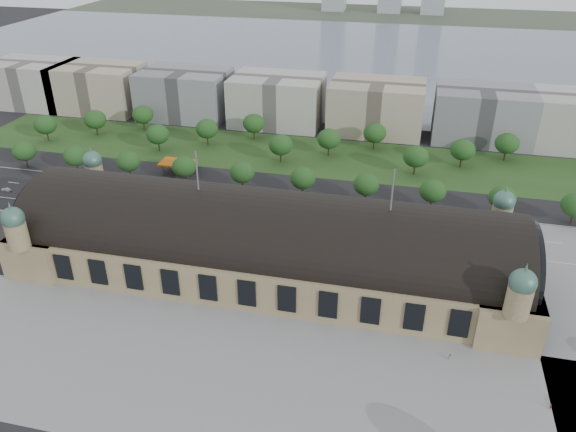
% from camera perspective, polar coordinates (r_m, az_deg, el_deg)
% --- Properties ---
extents(ground, '(900.00, 900.00, 0.00)m').
position_cam_1_polar(ground, '(171.38, -2.16, -5.68)').
color(ground, black).
rests_on(ground, ground).
extents(station, '(150.00, 48.40, 44.30)m').
position_cam_1_polar(station, '(165.81, -2.22, -2.75)').
color(station, tan).
rests_on(station, ground).
extents(plaza_south, '(190.00, 48.00, 0.12)m').
position_cam_1_polar(plaza_south, '(136.55, -2.93, -16.42)').
color(plaza_south, gray).
rests_on(plaza_south, ground).
extents(road_slab, '(260.00, 26.00, 0.10)m').
position_cam_1_polar(road_slab, '(207.63, -4.77, 0.81)').
color(road_slab, black).
rests_on(road_slab, ground).
extents(grass_belt, '(300.00, 45.00, 0.10)m').
position_cam_1_polar(grass_belt, '(254.46, 0.02, 6.33)').
color(grass_belt, '#28451B').
rests_on(grass_belt, ground).
extents(petrol_station, '(14.00, 13.00, 5.05)m').
position_cam_1_polar(petrol_station, '(240.66, -10.60, 5.23)').
color(petrol_station, '#C35A0B').
rests_on(petrol_station, ground).
extents(lake, '(700.00, 320.00, 0.08)m').
position_cam_1_polar(lake, '(446.55, 8.20, 15.86)').
color(lake, slate).
rests_on(lake, ground).
extents(far_shore, '(700.00, 120.00, 0.14)m').
position_cam_1_polar(far_shore, '(642.75, 10.15, 19.58)').
color(far_shore, '#44513D').
rests_on(far_shore, ground).
extents(office_0, '(45.00, 32.00, 24.00)m').
position_cam_1_polar(office_0, '(350.85, -24.42, 12.20)').
color(office_0, '#B6B3AD').
rests_on(office_0, ground).
extents(office_1, '(45.00, 32.00, 24.00)m').
position_cam_1_polar(office_1, '(328.67, -18.67, 12.26)').
color(office_1, '#B5A58E').
rests_on(office_1, ground).
extents(office_2, '(45.00, 32.00, 24.00)m').
position_cam_1_polar(office_2, '(306.08, -10.42, 12.13)').
color(office_2, gray).
rests_on(office_2, ground).
extents(office_3, '(45.00, 32.00, 24.00)m').
position_cam_1_polar(office_3, '(290.42, -1.09, 11.70)').
color(office_3, '#B6B3AD').
rests_on(office_3, ground).
extents(office_4, '(45.00, 32.00, 24.00)m').
position_cam_1_polar(office_4, '(282.85, 8.96, 10.89)').
color(office_4, '#B5A58E').
rests_on(office_4, ground).
extents(office_5, '(45.00, 32.00, 24.00)m').
position_cam_1_polar(office_5, '(284.02, 19.18, 9.73)').
color(office_5, gray).
rests_on(office_5, ground).
extents(tree_row_0, '(9.60, 9.60, 11.52)m').
position_cam_1_polar(tree_row_0, '(262.42, -25.23, 5.98)').
color(tree_row_0, '#2D2116').
rests_on(tree_row_0, ground).
extents(tree_row_1, '(9.60, 9.60, 11.52)m').
position_cam_1_polar(tree_row_1, '(248.67, -20.80, 5.71)').
color(tree_row_1, '#2D2116').
rests_on(tree_row_1, ground).
extents(tree_row_2, '(9.60, 9.60, 11.52)m').
position_cam_1_polar(tree_row_2, '(236.57, -15.89, 5.36)').
color(tree_row_2, '#2D2116').
rests_on(tree_row_2, ground).
extents(tree_row_3, '(9.60, 9.60, 11.52)m').
position_cam_1_polar(tree_row_3, '(226.36, -10.51, 4.94)').
color(tree_row_3, '#2D2116').
rests_on(tree_row_3, ground).
extents(tree_row_4, '(9.60, 9.60, 11.52)m').
position_cam_1_polar(tree_row_4, '(218.33, -4.68, 4.44)').
color(tree_row_4, '#2D2116').
rests_on(tree_row_4, ground).
extents(tree_row_5, '(9.60, 9.60, 11.52)m').
position_cam_1_polar(tree_row_5, '(212.72, 1.52, 3.85)').
color(tree_row_5, '#2D2116').
rests_on(tree_row_5, ground).
extents(tree_row_6, '(9.60, 9.60, 11.52)m').
position_cam_1_polar(tree_row_6, '(209.72, 7.96, 3.19)').
color(tree_row_6, '#2D2116').
rests_on(tree_row_6, ground).
extents(tree_row_7, '(9.60, 9.60, 11.52)m').
position_cam_1_polar(tree_row_7, '(209.45, 14.49, 2.48)').
color(tree_row_7, '#2D2116').
rests_on(tree_row_7, ground).
extents(tree_row_8, '(9.60, 9.60, 11.52)m').
position_cam_1_polar(tree_row_8, '(211.91, 20.95, 1.74)').
color(tree_row_8, '#2D2116').
rests_on(tree_row_8, ground).
extents(tree_row_9, '(9.60, 9.60, 11.52)m').
position_cam_1_polar(tree_row_9, '(217.01, 27.18, 1.01)').
color(tree_row_9, '#2D2116').
rests_on(tree_row_9, ground).
extents(tree_belt_0, '(10.40, 10.40, 12.48)m').
position_cam_1_polar(tree_belt_0, '(290.31, -23.43, 8.51)').
color(tree_belt_0, '#2D2116').
rests_on(tree_belt_0, ground).
extents(tree_belt_1, '(10.40, 10.40, 12.48)m').
position_cam_1_polar(tree_belt_1, '(289.22, -19.00, 9.25)').
color(tree_belt_1, '#2D2116').
rests_on(tree_belt_1, ground).
extents(tree_belt_2, '(10.40, 10.40, 12.48)m').
position_cam_1_polar(tree_belt_2, '(289.88, -14.54, 9.94)').
color(tree_belt_2, '#2D2116').
rests_on(tree_belt_2, ground).
extents(tree_belt_3, '(10.40, 10.40, 12.48)m').
position_cam_1_polar(tree_belt_3, '(261.41, -13.10, 8.08)').
color(tree_belt_3, '#2D2116').
rests_on(tree_belt_3, ground).
extents(tree_belt_4, '(10.40, 10.40, 12.48)m').
position_cam_1_polar(tree_belt_4, '(264.32, -8.24, 8.77)').
color(tree_belt_4, '#2D2116').
rests_on(tree_belt_4, ground).
extents(tree_belt_5, '(10.40, 10.40, 12.48)m').
position_cam_1_polar(tree_belt_5, '(269.10, -3.50, 9.37)').
color(tree_belt_5, '#2D2116').
rests_on(tree_belt_5, ground).
extents(tree_belt_6, '(10.40, 10.40, 12.48)m').
position_cam_1_polar(tree_belt_6, '(242.66, -0.75, 7.23)').
color(tree_belt_6, '#2D2116').
rests_on(tree_belt_6, ground).
extents(tree_belt_7, '(10.40, 10.40, 12.48)m').
position_cam_1_polar(tree_belt_7, '(250.17, 4.18, 7.83)').
color(tree_belt_7, '#2D2116').
rests_on(tree_belt_7, ground).
extents(tree_belt_8, '(10.40, 10.40, 12.48)m').
position_cam_1_polar(tree_belt_8, '(259.41, 8.81, 8.34)').
color(tree_belt_8, '#2D2116').
rests_on(tree_belt_8, ground).
extents(tree_belt_9, '(10.40, 10.40, 12.48)m').
position_cam_1_polar(tree_belt_9, '(236.49, 12.86, 5.91)').
color(tree_belt_9, '#2D2116').
rests_on(tree_belt_9, ground).
extents(tree_belt_10, '(10.40, 10.40, 12.48)m').
position_cam_1_polar(tree_belt_10, '(248.59, 17.33, 6.44)').
color(tree_belt_10, '#2D2116').
rests_on(tree_belt_10, ground).
extents(tree_belt_11, '(10.40, 10.40, 12.48)m').
position_cam_1_polar(tree_belt_11, '(262.05, 21.37, 6.88)').
color(tree_belt_11, '#2D2116').
rests_on(tree_belt_11, ground).
extents(traffic_car_0, '(4.23, 2.08, 1.39)m').
position_cam_1_polar(traffic_car_0, '(245.52, -26.71, 2.43)').
color(traffic_car_0, silver).
rests_on(traffic_car_0, ground).
extents(traffic_car_1, '(4.25, 1.64, 1.38)m').
position_cam_1_polar(traffic_car_1, '(235.64, -20.02, 2.80)').
color(traffic_car_1, gray).
rests_on(traffic_car_1, ground).
extents(traffic_car_2, '(5.99, 3.34, 1.58)m').
position_cam_1_polar(traffic_car_2, '(216.81, -13.08, 1.62)').
color(traffic_car_2, black).
rests_on(traffic_car_2, ground).
extents(traffic_car_3, '(5.62, 2.63, 1.59)m').
position_cam_1_polar(traffic_car_3, '(209.69, -6.83, 1.24)').
color(traffic_car_3, maroon).
rests_on(traffic_car_3, ground).
extents(traffic_car_4, '(4.44, 2.03, 1.48)m').
position_cam_1_polar(traffic_car_4, '(203.86, -0.11, 0.59)').
color(traffic_car_4, '#161A3E').
rests_on(traffic_car_4, ground).
extents(traffic_car_5, '(4.41, 1.62, 1.44)m').
position_cam_1_polar(traffic_car_5, '(208.51, 8.33, 0.94)').
color(traffic_car_5, slate).
rests_on(traffic_car_5, ground).
extents(parked_car_0, '(5.05, 3.30, 1.57)m').
position_cam_1_polar(parked_car_0, '(212.01, -17.43, 0.35)').
color(parked_car_0, black).
rests_on(parked_car_0, ground).
extents(parked_car_1, '(5.45, 4.51, 1.38)m').
position_cam_1_polar(parked_car_1, '(210.71, -17.65, 0.11)').
color(parked_car_1, maroon).
rests_on(parked_car_1, ground).
extents(parked_car_2, '(5.58, 3.76, 1.50)m').
position_cam_1_polar(parked_car_2, '(214.17, -19.28, 0.32)').
color(parked_car_2, '#1A1947').
rests_on(parked_car_2, ground).
extents(parked_car_3, '(4.38, 4.06, 1.45)m').
position_cam_1_polar(parked_car_3, '(202.33, -13.09, -0.45)').
color(parked_car_3, slate).
rests_on(parked_car_3, ground).
extents(parked_car_4, '(4.12, 2.61, 1.28)m').
position_cam_1_polar(parked_car_4, '(201.88, -12.38, -0.47)').
color(parked_car_4, white).
rests_on(parked_car_4, ground).
extents(parked_car_5, '(5.16, 4.18, 1.31)m').
position_cam_1_polar(parked_car_5, '(201.53, -10.98, -0.36)').
color(parked_car_5, gray).
rests_on(parked_car_5, ground).
extents(parked_car_6, '(5.11, 4.22, 1.39)m').
position_cam_1_polar(parked_car_6, '(194.56, -7.46, -1.16)').
color(parked_car_6, black).
rests_on(parked_car_6, ground).
extents(bus_west, '(13.54, 4.16, 3.71)m').
position_cam_1_polar(bus_west, '(192.25, 0.49, -0.88)').
color(bus_west, '#B21C1C').
rests_on(bus_west, ground).
extents(bus_mid, '(10.89, 3.51, 2.98)m').
position_cam_1_polar(bus_mid, '(193.54, 5.91, -0.96)').
color(bus_mid, silver).
rests_on(bus_mid, ground).
extents(bus_east, '(10.80, 2.65, 3.00)m').
position_cam_1_polar(bus_east, '(189.25, 11.82, -2.20)').
color(bus_east, silver).
rests_on(bus_east, ground).
extents(pedestrian_0, '(0.87, 0.55, 1.69)m').
position_cam_1_polar(pedestrian_0, '(146.36, 16.12, -13.61)').
color(pedestrian_0, gray).
rests_on(pedestrian_0, ground).
extents(pedestrian_1, '(0.68, 0.68, 1.59)m').
position_cam_1_polar(pedestrian_1, '(142.34, 25.13, -17.10)').
color(pedestrian_1, gray).
rests_on(pedestrian_1, ground).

